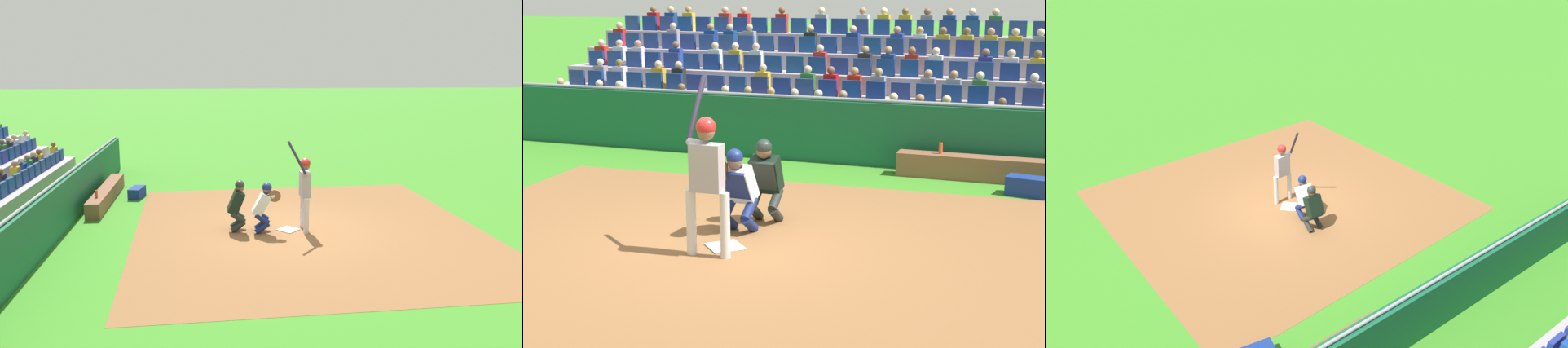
{
  "view_description": "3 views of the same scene",
  "coord_description": "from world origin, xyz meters",
  "views": [
    {
      "loc": [
        12.54,
        -1.86,
        4.06
      ],
      "look_at": [
        -0.56,
        -0.64,
        1.33
      ],
      "focal_mm": 36.43,
      "sensor_mm": 36.0,
      "label": 1
    },
    {
      "loc": [
        -4.12,
        9.09,
        3.37
      ],
      "look_at": [
        -0.59,
        -0.7,
        0.91
      ],
      "focal_mm": 53.53,
      "sensor_mm": 36.0,
      "label": 2
    },
    {
      "loc": [
        -7.05,
        -10.34,
        7.89
      ],
      "look_at": [
        0.21,
        -0.6,
        1.28
      ],
      "focal_mm": 35.1,
      "sensor_mm": 36.0,
      "label": 3
    }
  ],
  "objects": [
    {
      "name": "batter_at_plate",
      "position": [
        0.07,
        0.38,
        1.15
      ],
      "size": [
        0.61,
        0.61,
        2.3
      ],
      "color": "silver",
      "rests_on": "ground_plane"
    },
    {
      "name": "home_plate_umpire",
      "position": [
        -0.1,
        -1.26,
        0.7
      ],
      "size": [
        0.46,
        0.46,
        1.3
      ],
      "color": "#212825",
      "rests_on": "ground_plane"
    },
    {
      "name": "infield_dirt_patch",
      "position": [
        0.0,
        0.5,
        0.0
      ],
      "size": [
        9.44,
        8.91,
        0.01
      ],
      "primitive_type": "cube",
      "rotation": [
        0.0,
        0.0,
        0.04
      ],
      "color": "brown",
      "rests_on": "ground_plane"
    },
    {
      "name": "water_bottle_on_bench",
      "position": [
        -2.08,
        -5.09,
        0.54
      ],
      "size": [
        0.07,
        0.07,
        0.2
      ],
      "primitive_type": "cylinder",
      "color": "#DB4B23",
      "rests_on": "dugout_bench"
    },
    {
      "name": "dugout_bench",
      "position": [
        -3.33,
        -5.06,
        0.22
      ],
      "size": [
        4.07,
        0.4,
        0.44
      ],
      "primitive_type": "cube",
      "color": "brown",
      "rests_on": "ground_plane"
    },
    {
      "name": "equipment_duffel_bag",
      "position": [
        -3.71,
        -4.21,
        0.16
      ],
      "size": [
        0.78,
        0.49,
        0.32
      ],
      "primitive_type": "cube",
      "rotation": [
        0.0,
        0.0,
        -0.18
      ],
      "color": "navy",
      "rests_on": "ground_plane"
    },
    {
      "name": "catcher_crouching",
      "position": [
        0.09,
        -0.63,
        0.71
      ],
      "size": [
        0.48,
        0.71,
        1.26
      ],
      "color": "navy",
      "rests_on": "ground_plane"
    },
    {
      "name": "ground_plane",
      "position": [
        0.0,
        0.0,
        0.0
      ],
      "size": [
        160.0,
        160.0,
        0.0
      ],
      "primitive_type": "plane",
      "color": "#398223"
    },
    {
      "name": "dugout_wall",
      "position": [
        0.0,
        -5.61,
        0.64
      ],
      "size": [
        16.83,
        0.24,
        1.32
      ],
      "color": "#135537",
      "rests_on": "ground_plane"
    },
    {
      "name": "home_plate_marker",
      "position": [
        0.0,
        0.0,
        0.02
      ],
      "size": [
        0.62,
        0.62,
        0.02
      ],
      "primitive_type": "cube",
      "rotation": [
        0.0,
        0.0,
        0.79
      ],
      "color": "white",
      "rests_on": "infield_dirt_patch"
    }
  ]
}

